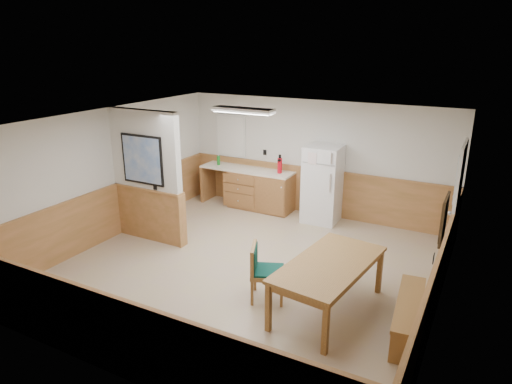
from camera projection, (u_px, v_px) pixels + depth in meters
The scene contains 20 objects.
ground at pixel (248, 268), 7.73m from camera, with size 6.00×6.00×0.00m, color tan.
ceiling at pixel (247, 121), 6.94m from camera, with size 6.00×6.00×0.02m, color white.
back_wall at pixel (315, 158), 9.85m from camera, with size 6.00×0.02×2.50m, color silver.
right_wall at pixel (446, 233), 6.00m from camera, with size 0.02×6.00×2.50m, color silver.
left_wall at pixel (110, 174), 8.67m from camera, with size 0.02×6.00×2.50m, color silver.
wainscot_back at pixel (313, 191), 10.07m from camera, with size 6.00×0.04×1.00m, color #B87949.
wainscot_right at pixel (438, 283), 6.24m from camera, with size 0.04×6.00×1.00m, color #B87949.
wainscot_left at pixel (114, 211), 8.90m from camera, with size 0.04×6.00×1.00m, color #B87949.
partition_wall at pixel (147, 178), 8.51m from camera, with size 1.50×0.20×2.50m.
kitchen_counter at pixel (258, 189), 10.37m from camera, with size 2.20×0.61×1.00m.
exterior_door at pixel (456, 204), 7.67m from camera, with size 0.07×1.02×2.15m.
kitchen_window at pixel (231, 136), 10.67m from camera, with size 0.80×0.04×1.00m.
wall_painting at pixel (444, 219), 5.67m from camera, with size 0.04×0.50×0.60m.
fluorescent_fixture at pixel (243, 110), 8.41m from camera, with size 1.20×0.30×0.09m.
refrigerator at pixel (322, 184), 9.53m from camera, with size 0.74×0.73×1.63m.
dining_table at pixel (329, 268), 6.32m from camera, with size 1.18×2.00×0.75m.
dining_bench at pixel (409, 309), 5.93m from camera, with size 0.46×1.51×0.45m.
dining_chair at pixel (262, 268), 6.68m from camera, with size 0.80×0.68×0.85m.
fire_extinguisher at pixel (280, 165), 9.96m from camera, with size 0.12×0.12×0.41m.
soap_bottle at pixel (219, 160), 10.65m from camera, with size 0.07×0.07×0.22m, color #177E23.
Camera 1 is at (3.37, -6.06, 3.65)m, focal length 32.00 mm.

